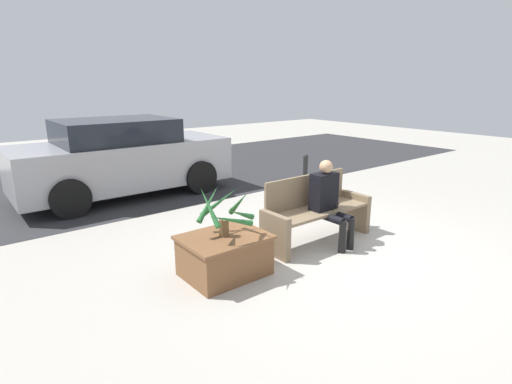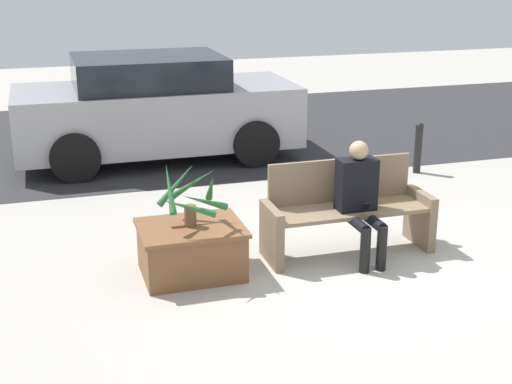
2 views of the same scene
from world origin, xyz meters
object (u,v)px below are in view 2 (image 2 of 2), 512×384
at_px(bench, 346,211).
at_px(parked_car, 156,108).
at_px(bollard_post, 418,146).
at_px(potted_plant, 190,196).
at_px(person_seated, 360,195).
at_px(planter_box, 191,248).

bearing_deg(bench, parked_car, 106.99).
relative_size(bench, bollard_post, 2.40).
xyz_separation_m(bench, parked_car, (-1.29, 4.22, 0.34)).
distance_m(bench, bollard_post, 3.20).
distance_m(bench, potted_plant, 1.72).
distance_m(bench, parked_car, 4.43).
bearing_deg(parked_car, bollard_post, -28.45).
xyz_separation_m(person_seated, planter_box, (-1.73, 0.10, -0.41)).
bearing_deg(parked_car, planter_box, -95.14).
height_order(person_seated, potted_plant, person_seated).
height_order(bench, planter_box, bench).
bearing_deg(potted_plant, parked_car, 84.91).
xyz_separation_m(bench, person_seated, (0.05, -0.20, 0.23)).
distance_m(planter_box, parked_car, 4.37).
height_order(planter_box, bollard_post, bollard_post).
relative_size(bench, potted_plant, 2.62).
bearing_deg(bollard_post, planter_box, -147.50).
height_order(bench, bollard_post, bench).
height_order(bench, person_seated, person_seated).
bearing_deg(person_seated, bollard_post, 50.37).
bearing_deg(bollard_post, parked_car, 151.55).
bearing_deg(planter_box, bench, 3.35).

